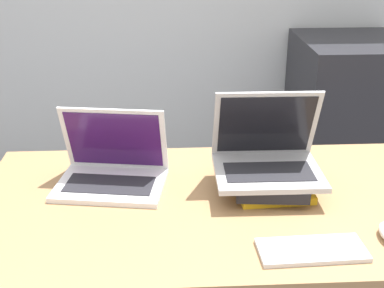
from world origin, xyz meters
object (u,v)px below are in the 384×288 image
(laptop_on_books, at_px, (267,156))
(wireless_keyboard, at_px, (312,250))
(laptop_left, at_px, (112,169))
(book_stack, at_px, (270,182))
(mini_fridge, at_px, (344,132))

(laptop_on_books, relative_size, wireless_keyboard, 1.17)
(laptop_left, xyz_separation_m, laptop_on_books, (0.46, -0.05, 0.06))
(book_stack, bearing_deg, wireless_keyboard, -82.32)
(laptop_left, distance_m, wireless_keyboard, 0.65)
(laptop_left, height_order, mini_fridge, laptop_left)
(laptop_on_books, bearing_deg, laptop_left, 173.59)
(book_stack, relative_size, wireless_keyboard, 0.99)
(book_stack, distance_m, wireless_keyboard, 0.32)
(laptop_left, relative_size, wireless_keyboard, 1.32)
(wireless_keyboard, bearing_deg, laptop_left, 142.75)
(book_stack, xyz_separation_m, mini_fridge, (0.63, 1.14, -0.32))
(wireless_keyboard, height_order, mini_fridge, mini_fridge)
(laptop_on_books, distance_m, mini_fridge, 1.35)
(wireless_keyboard, bearing_deg, laptop_on_books, 98.90)
(laptop_left, height_order, laptop_on_books, laptop_on_books)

